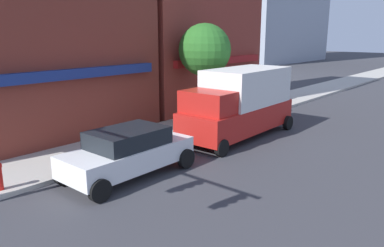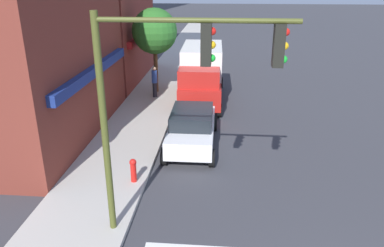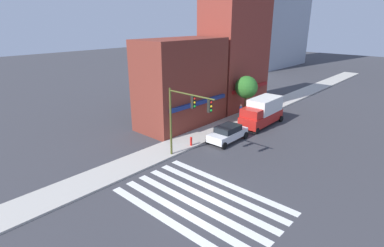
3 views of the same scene
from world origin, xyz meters
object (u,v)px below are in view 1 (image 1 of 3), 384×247
(pedestrian_blue_shirt, at_px, (192,106))
(street_tree, at_px, (205,50))
(sedan_white, at_px, (128,152))
(box_truck_red, at_px, (240,102))

(pedestrian_blue_shirt, xyz_separation_m, street_tree, (1.12, 0.11, 2.66))
(sedan_white, xyz_separation_m, pedestrian_blue_shirt, (6.23, 2.69, 0.23))
(pedestrian_blue_shirt, relative_size, street_tree, 0.36)
(street_tree, bearing_deg, sedan_white, -159.17)
(box_truck_red, relative_size, pedestrian_blue_shirt, 3.53)
(sedan_white, height_order, street_tree, street_tree)
(sedan_white, relative_size, street_tree, 0.90)
(street_tree, bearing_deg, box_truck_red, -109.16)
(sedan_white, relative_size, pedestrian_blue_shirt, 2.49)
(pedestrian_blue_shirt, distance_m, street_tree, 2.89)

